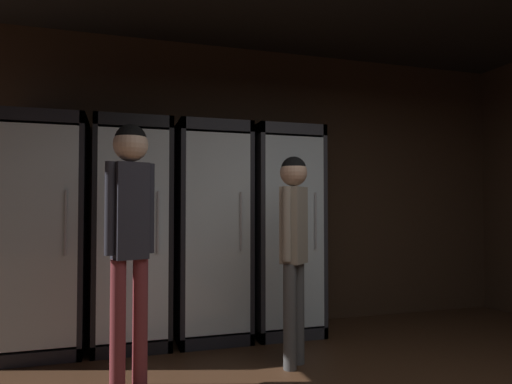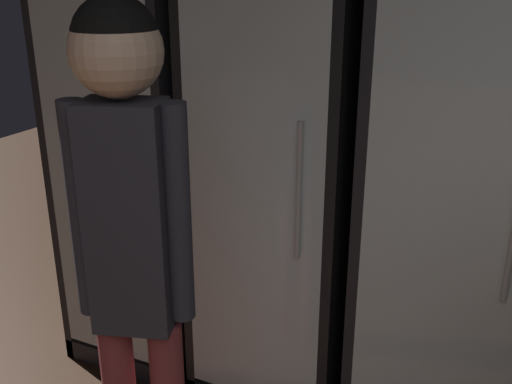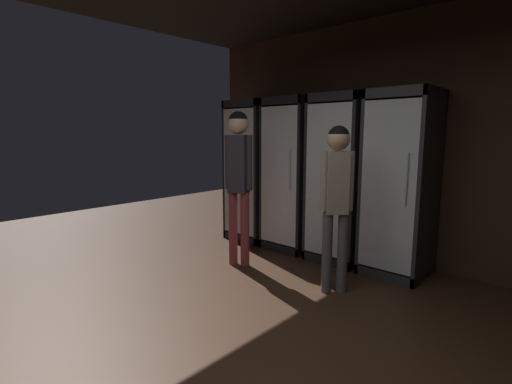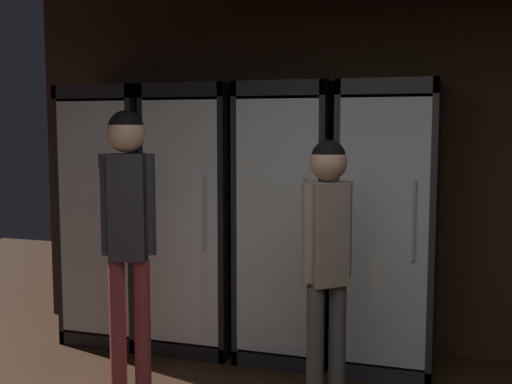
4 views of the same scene
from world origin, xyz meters
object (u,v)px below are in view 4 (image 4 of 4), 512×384
(shopper_far, at_px, (327,245))
(cooler_left, at_px, (200,220))
(cooler_far_left, at_px, (118,216))
(cooler_center, at_px, (290,225))
(shopper_near, at_px, (128,214))
(cooler_right, at_px, (389,229))

(shopper_far, bearing_deg, cooler_left, 141.11)
(cooler_far_left, relative_size, cooler_center, 1.00)
(cooler_far_left, relative_size, shopper_far, 1.24)
(cooler_far_left, distance_m, cooler_center, 1.39)
(cooler_center, xyz_separation_m, shopper_far, (0.45, -0.93, 0.05))
(cooler_center, bearing_deg, shopper_near, -126.07)
(cooler_left, relative_size, shopper_near, 1.12)
(shopper_far, bearing_deg, shopper_near, -175.92)
(cooler_far_left, distance_m, shopper_near, 1.21)
(cooler_right, relative_size, shopper_near, 1.12)
(cooler_right, relative_size, shopper_far, 1.24)
(cooler_far_left, relative_size, cooler_left, 1.00)
(cooler_center, xyz_separation_m, shopper_near, (-0.74, -1.01, 0.18))
(cooler_right, bearing_deg, cooler_far_left, -179.96)
(cooler_right, bearing_deg, cooler_left, -179.99)
(cooler_left, relative_size, cooler_right, 1.00)
(cooler_far_left, bearing_deg, cooler_left, 0.12)
(cooler_far_left, bearing_deg, cooler_right, 0.04)
(cooler_center, distance_m, cooler_right, 0.69)
(shopper_near, relative_size, shopper_far, 1.11)
(cooler_center, relative_size, shopper_far, 1.24)
(cooler_left, relative_size, shopper_far, 1.24)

